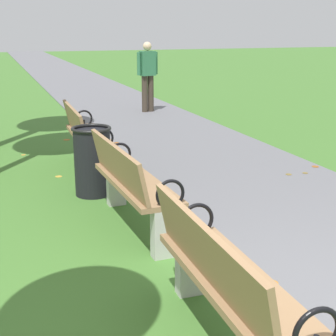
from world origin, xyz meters
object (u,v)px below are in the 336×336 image
trash_bin (93,161)px  pedestrian_walking (148,73)px  park_bench_2 (131,183)px  park_bench_1 (226,282)px  park_bench_3 (85,135)px

trash_bin → pedestrian_walking: bearing=66.2°
park_bench_2 → trash_bin: (-0.15, 1.20, -0.06)m
trash_bin → park_bench_1: bearing=-87.5°
pedestrian_walking → park_bench_3: bearing=-118.0°
park_bench_2 → pedestrian_walking: (2.31, 6.78, 0.44)m
park_bench_1 → park_bench_3: same height
pedestrian_walking → trash_bin: pedestrian_walking is taller
park_bench_2 → trash_bin: bearing=97.0°
park_bench_1 → pedestrian_walking: bearing=75.5°
park_bench_1 → park_bench_3: bearing=90.0°
park_bench_1 → park_bench_2: bearing=90.0°
park_bench_1 → pedestrian_walking: pedestrian_walking is taller
pedestrian_walking → trash_bin: 6.12m
park_bench_1 → trash_bin: 3.36m
park_bench_1 → park_bench_2: (0.00, 2.15, 0.00)m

